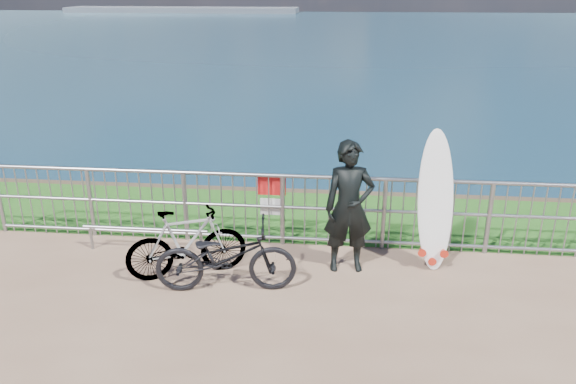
# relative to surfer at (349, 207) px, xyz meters

# --- Properties ---
(grass_strip) EXTENTS (120.00, 120.00, 0.00)m
(grass_strip) POSITION_rel_surfer_xyz_m (-0.48, 1.79, -0.91)
(grass_strip) COLOR #1C5116
(grass_strip) RESTS_ON ground
(seascape) EXTENTS (260.00, 260.00, 5.00)m
(seascape) POSITION_rel_surfer_xyz_m (-44.23, 146.57, -4.95)
(seascape) COLOR brown
(seascape) RESTS_ON ground
(railing) EXTENTS (10.06, 0.10, 1.13)m
(railing) POSITION_rel_surfer_xyz_m (-0.47, 0.69, -0.34)
(railing) COLOR gray
(railing) RESTS_ON ground
(surfer) EXTENTS (0.73, 0.53, 1.84)m
(surfer) POSITION_rel_surfer_xyz_m (0.00, 0.00, 0.00)
(surfer) COLOR black
(surfer) RESTS_ON ground
(surfboard) EXTENTS (0.59, 0.55, 1.95)m
(surfboard) POSITION_rel_surfer_xyz_m (1.17, 0.23, -0.02)
(surfboard) COLOR white
(surfboard) RESTS_ON ground
(bicycle_near) EXTENTS (1.87, 0.87, 0.95)m
(bicycle_near) POSITION_rel_surfer_xyz_m (-1.55, -0.75, -0.45)
(bicycle_near) COLOR black
(bicycle_near) RESTS_ON ground
(bicycle_far) EXTENTS (1.67, 1.06, 0.97)m
(bicycle_far) POSITION_rel_surfer_xyz_m (-2.15, -0.43, -0.43)
(bicycle_far) COLOR black
(bicycle_far) RESTS_ON ground
(bike_rack) EXTENTS (1.88, 0.05, 0.39)m
(bike_rack) POSITION_rel_surfer_xyz_m (-2.97, 0.22, -0.60)
(bike_rack) COLOR gray
(bike_rack) RESTS_ON ground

